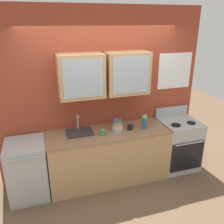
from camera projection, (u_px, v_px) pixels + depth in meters
ground_plane at (108, 178)px, 4.18m from camera, size 10.00×10.00×0.00m
back_wall_unit at (102, 90)px, 3.94m from camera, size 3.45×0.44×2.80m
counter at (108, 156)px, 4.02m from camera, size 1.99×0.67×0.90m
stove_range at (177, 144)px, 4.39m from camera, size 0.68×0.68×1.08m
sink_faucet at (79, 132)px, 3.80m from camera, size 0.41×0.30×0.29m
bowl_stack at (118, 125)px, 3.90m from camera, size 0.18×0.18×0.19m
vase at (144, 121)px, 3.93m from camera, size 0.09×0.09×0.25m
cup_near_sink at (103, 132)px, 3.73m from camera, size 0.12×0.09×0.09m
cup_near_bowls at (130, 127)px, 3.92m from camera, size 0.12×0.09×0.08m
dishwasher at (28, 170)px, 3.65m from camera, size 0.57×0.65×0.90m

